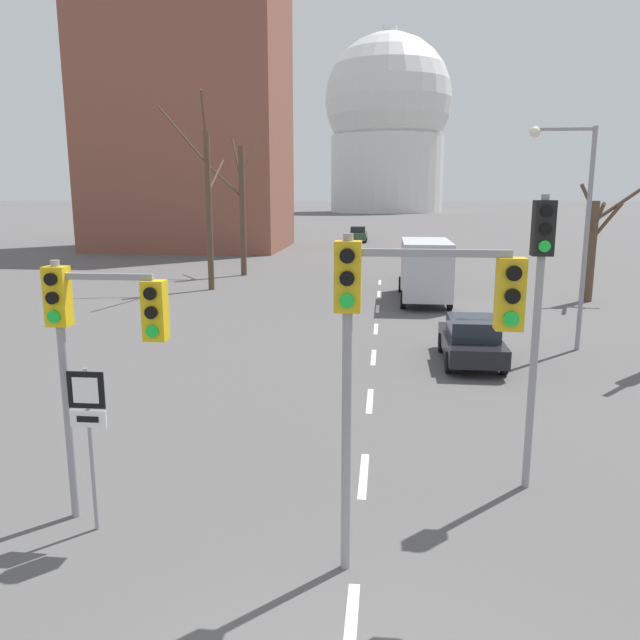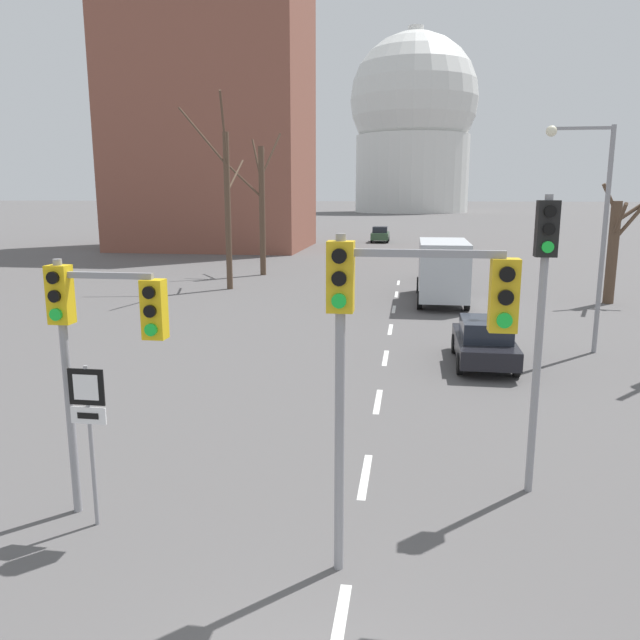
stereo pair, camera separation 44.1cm
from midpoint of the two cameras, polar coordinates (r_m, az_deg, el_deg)
The scene contains 22 objects.
lane_stripe_0 at distance 8.80m, azimuth 1.19°, elevation -26.68°, with size 0.16×2.00×0.01m, color silver.
lane_stripe_1 at distance 12.63m, azimuth 2.98°, elevation -13.98°, with size 0.16×2.00×0.01m, color silver.
lane_stripe_2 at distance 16.80m, azimuth 3.83°, elevation -7.37°, with size 0.16×2.00×0.01m, color silver.
lane_stripe_3 at distance 21.11m, azimuth 4.32°, elevation -3.41°, with size 0.16×2.00×0.01m, color silver.
lane_stripe_4 at distance 25.48m, azimuth 4.64°, elevation -0.81°, with size 0.16×2.00×0.01m, color silver.
lane_stripe_5 at distance 29.89m, azimuth 4.87°, elevation 1.03°, with size 0.16×2.00×0.01m, color silver.
lane_stripe_6 at distance 34.33m, azimuth 5.04°, elevation 2.40°, with size 0.16×2.00×0.01m, color silver.
lane_stripe_7 at distance 38.77m, azimuth 5.17°, elevation 3.45°, with size 0.16×2.00×0.01m, color silver.
traffic_signal_near_left at distance 10.69m, azimuth -21.06°, elevation -0.68°, with size 1.96×0.34×4.41m.
traffic_signal_centre_tall at distance 8.46m, azimuth 6.13°, elevation -0.15°, with size 2.50×0.34×4.92m.
traffic_signal_near_right at distance 11.63m, azimuth 18.37°, elevation 2.65°, with size 0.36×0.34×5.42m.
route_sign_post at distance 10.76m, azimuth -21.52°, elevation -8.60°, with size 0.60×0.08×2.76m.
street_lamp_right at distance 23.04m, azimuth 21.81°, elevation 8.96°, with size 2.20×0.36×7.61m.
sedan_near_left at distance 70.56m, azimuth 3.33°, elevation 7.84°, with size 1.97×4.22×1.74m.
sedan_near_right at distance 20.72m, azimuth 13.09°, elevation -1.77°, with size 1.85×4.19×1.52m.
sedan_mid_centre at distance 39.79m, azimuth 9.06°, elevation 4.77°, with size 1.68×4.55×1.64m.
delivery_truck at distance 32.07m, azimuth 9.15°, elevation 4.71°, with size 2.44×7.20×3.14m.
bare_tree_left_near at distance 42.14m, azimuth -7.45°, elevation 10.47°, with size 3.10×4.40×9.37m.
bare_tree_right_near at distance 34.22m, azimuth 23.34°, elevation 6.33°, with size 3.13×2.20×5.91m.
bare_tree_left_far at distance 35.93m, azimuth -10.57°, elevation 10.50°, with size 3.52×5.93×10.50m.
capitol_dome at distance 182.16m, azimuth 6.12°, elevation 17.35°, with size 34.87×34.87×49.25m.
apartment_block_left at distance 64.44m, azimuth -12.03°, elevation 18.52°, with size 18.00×14.00×27.03m, color brown.
Camera 1 is at (0.35, -4.81, 5.45)m, focal length 35.00 mm.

